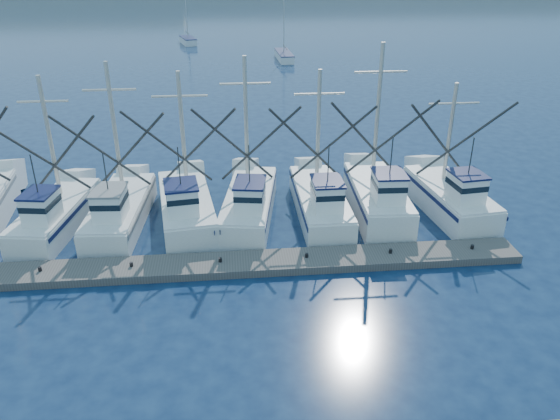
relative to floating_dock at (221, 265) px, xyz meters
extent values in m
plane|color=#0D1D3A|center=(5.72, -6.39, -0.19)|extent=(500.00, 500.00, 0.00)
cube|color=#57514E|center=(0.00, 0.00, 0.00)|extent=(28.17, 2.08, 0.38)
cube|color=white|center=(-8.53, 4.82, 0.46)|extent=(3.31, 7.42, 1.30)
cube|color=white|center=(-8.53, 2.99, 1.86)|extent=(1.56, 1.92, 1.50)
cylinder|color=#B7B2A8|center=(-8.53, 6.04, 4.34)|extent=(0.22, 0.22, 6.47)
cube|color=white|center=(-5.30, 5.05, 0.44)|extent=(2.89, 7.76, 1.26)
cube|color=white|center=(-5.30, 3.10, 1.82)|extent=(1.52, 1.94, 1.50)
cylinder|color=#B7B2A8|center=(-5.30, 6.35, 4.60)|extent=(0.22, 0.22, 7.05)
cube|color=white|center=(-1.82, 5.01, 0.52)|extent=(3.64, 7.83, 1.41)
cube|color=white|center=(-1.82, 3.08, 1.98)|extent=(1.75, 2.03, 1.50)
cylinder|color=#B7B2A8|center=(-1.82, 6.29, 4.42)|extent=(0.22, 0.22, 6.38)
cube|color=white|center=(1.54, 5.12, 0.50)|extent=(3.55, 8.04, 1.38)
cube|color=white|center=(1.54, 3.13, 1.95)|extent=(1.66, 2.09, 1.50)
cylinder|color=#B7B2A8|center=(1.54, 6.45, 4.74)|extent=(0.22, 0.22, 7.08)
cube|color=white|center=(5.43, 5.16, 0.46)|extent=(2.51, 7.86, 1.29)
cube|color=white|center=(5.43, 3.15, 1.86)|extent=(1.43, 1.92, 1.50)
cylinder|color=#B7B2A8|center=(5.43, 6.50, 4.31)|extent=(0.22, 0.22, 6.41)
cube|color=white|center=(8.53, 4.86, 0.63)|extent=(2.78, 7.33, 1.64)
cube|color=white|center=(8.53, 3.01, 2.20)|extent=(1.52, 1.82, 1.50)
cylinder|color=#B7B2A8|center=(8.53, 6.10, 5.17)|extent=(0.22, 0.22, 7.43)
cube|color=white|center=(12.58, 4.71, 0.56)|extent=(3.30, 7.18, 1.50)
cube|color=white|center=(12.58, 2.93, 2.06)|extent=(1.65, 1.85, 1.50)
cylinder|color=#B7B2A8|center=(12.58, 5.89, 4.06)|extent=(0.22, 0.22, 5.49)
cube|color=white|center=(7.90, 50.24, 0.26)|extent=(1.97, 6.73, 0.90)
cylinder|color=#B7B2A8|center=(7.90, 50.54, 4.31)|extent=(0.12, 0.12, 7.20)
cube|color=white|center=(-5.24, 63.92, 0.26)|extent=(2.89, 5.13, 0.90)
cylinder|color=#B7B2A8|center=(-5.24, 64.22, 4.31)|extent=(0.12, 0.12, 7.20)
camera|label=1|loc=(0.77, -21.61, 13.29)|focal=35.00mm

